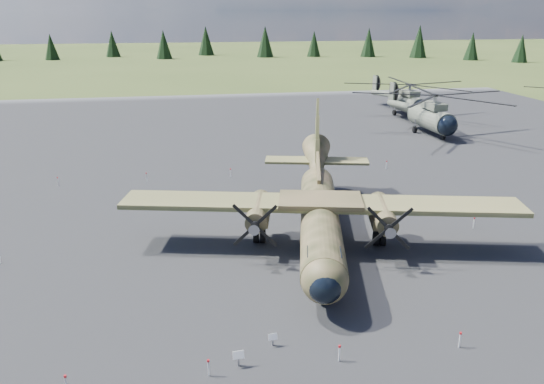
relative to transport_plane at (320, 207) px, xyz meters
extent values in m
plane|color=#4E5927|center=(-4.56, 0.19, -2.54)|extent=(500.00, 500.00, 0.00)
cube|color=#515256|center=(-4.56, 10.19, -2.54)|extent=(120.00, 120.00, 0.04)
cylinder|color=#373B1F|center=(-0.33, -1.38, -0.42)|extent=(6.32, 16.69, 2.57)
sphere|color=#373B1F|center=(-2.24, -9.43, -0.42)|extent=(3.04, 3.04, 2.52)
sphere|color=black|center=(-2.35, -9.92, -0.47)|extent=(2.23, 2.23, 1.85)
cube|color=black|center=(-1.90, -8.00, 0.27)|extent=(2.13, 1.86, 0.51)
cone|color=#373B1F|center=(2.17, 9.17, 0.54)|extent=(3.91, 6.73, 3.87)
cube|color=#9C9FA1|center=(-0.12, -0.49, -1.48)|extent=(2.97, 5.77, 0.46)
cube|color=#354122|center=(-0.22, -0.94, 0.63)|extent=(26.65, 9.19, 0.32)
cube|color=#373B1F|center=(-0.22, -0.94, 0.84)|extent=(6.13, 4.49, 0.32)
cylinder|color=#373B1F|center=(-4.31, -0.25, 0.13)|extent=(2.44, 4.97, 1.38)
cube|color=#373B1F|center=(-4.14, 0.46, -0.47)|extent=(2.06, 3.36, 0.74)
cone|color=gray|center=(-5.00, -3.16, 0.13)|extent=(0.87, 0.97, 0.70)
cylinder|color=black|center=(-4.14, 0.46, -2.03)|extent=(1.02, 1.17, 1.01)
cylinder|color=#373B1F|center=(3.74, -2.16, 0.13)|extent=(2.44, 4.97, 1.38)
cube|color=#373B1F|center=(3.91, -1.44, -0.47)|extent=(2.06, 3.36, 0.74)
cone|color=gray|center=(3.05, -5.07, 0.13)|extent=(0.87, 0.97, 0.70)
cylinder|color=black|center=(3.91, -1.44, -2.03)|extent=(1.02, 1.17, 1.01)
cube|color=#373B1F|center=(1.37, 5.77, 1.09)|extent=(1.85, 6.81, 1.54)
cube|color=#354122|center=(2.28, 9.61, 0.59)|extent=(9.05, 4.00, 0.20)
cylinder|color=gray|center=(-1.98, -8.36, -1.36)|extent=(0.15, 0.15, 0.83)
cylinder|color=black|center=(-1.98, -8.36, -2.03)|extent=(0.51, 0.91, 0.86)
cylinder|color=#66685A|center=(23.02, 30.26, -0.47)|extent=(3.07, 8.12, 2.79)
sphere|color=black|center=(23.17, 26.25, -0.53)|extent=(2.65, 2.65, 2.56)
sphere|color=#66685A|center=(22.88, 34.28, -0.47)|extent=(2.65, 2.65, 2.56)
cube|color=#66685A|center=(23.04, 29.82, 1.31)|extent=(2.02, 3.63, 0.84)
cylinder|color=gray|center=(23.04, 29.82, 2.15)|extent=(0.42, 0.42, 1.11)
cylinder|color=#66685A|center=(22.73, 38.45, -0.08)|extent=(1.28, 9.55, 1.60)
cube|color=#66685A|center=(22.58, 42.63, 1.31)|extent=(0.30, 1.57, 2.68)
cylinder|color=black|center=(22.97, 42.65, 1.31)|extent=(0.17, 2.90, 2.90)
cylinder|color=black|center=(23.14, 26.92, -2.09)|extent=(0.34, 0.77, 0.76)
cylinder|color=black|center=(21.47, 31.55, -2.09)|extent=(0.37, 0.90, 0.89)
cylinder|color=gray|center=(21.47, 31.55, -1.50)|extent=(0.16, 0.16, 1.62)
cylinder|color=black|center=(24.48, 31.66, -2.09)|extent=(0.37, 0.90, 0.89)
cylinder|color=gray|center=(24.48, 31.66, -1.50)|extent=(0.16, 0.16, 1.62)
cylinder|color=#66685A|center=(25.21, 42.72, -0.60)|extent=(3.23, 7.72, 2.61)
sphere|color=black|center=(25.52, 38.96, -0.65)|extent=(2.60, 2.60, 2.41)
sphere|color=#66685A|center=(24.90, 46.47, -0.60)|extent=(2.60, 2.60, 2.41)
cube|color=#66685A|center=(25.24, 42.30, 1.07)|extent=(2.05, 3.48, 0.78)
cylinder|color=gray|center=(25.24, 42.30, 1.86)|extent=(0.41, 0.41, 1.05)
cylinder|color=#66685A|center=(24.57, 50.38, -0.23)|extent=(1.61, 8.97, 1.50)
cube|color=#66685A|center=(24.25, 54.29, 1.07)|extent=(0.35, 1.48, 2.51)
cylinder|color=black|center=(24.62, 54.32, 1.07)|extent=(0.29, 2.72, 2.72)
cylinder|color=black|center=(25.46, 39.59, -2.12)|extent=(0.35, 0.73, 0.71)
cylinder|color=black|center=(23.70, 43.85, -2.12)|extent=(0.38, 0.86, 0.84)
cylinder|color=gray|center=(23.70, 43.85, -1.57)|extent=(0.16, 0.16, 1.52)
cylinder|color=black|center=(26.51, 44.08, -2.12)|extent=(0.38, 0.86, 0.84)
cylinder|color=gray|center=(26.51, 44.08, -1.57)|extent=(0.16, 0.16, 1.52)
cube|color=gray|center=(-7.18, -12.83, -2.22)|extent=(0.10, 0.10, 0.64)
cube|color=white|center=(-7.18, -12.89, -1.91)|extent=(0.53, 0.26, 0.36)
cube|color=gray|center=(-5.37, -11.58, -2.27)|extent=(0.08, 0.08, 0.53)
cube|color=white|center=(-5.37, -11.63, -2.01)|extent=(0.44, 0.23, 0.30)
cylinder|color=white|center=(-14.56, -13.31, -2.14)|extent=(0.07, 0.07, 0.80)
cylinder|color=#AF1217|center=(-14.56, -13.31, -1.74)|extent=(0.12, 0.12, 0.10)
cylinder|color=white|center=(-8.56, -13.31, -2.14)|extent=(0.07, 0.07, 0.80)
cylinder|color=#AF1217|center=(-8.56, -13.31, -1.74)|extent=(0.12, 0.12, 0.10)
cylinder|color=white|center=(-2.56, -13.31, -2.14)|extent=(0.07, 0.07, 0.80)
cylinder|color=#AF1217|center=(-2.56, -13.31, -1.74)|extent=(0.12, 0.12, 0.10)
cylinder|color=white|center=(3.44, -13.31, -2.14)|extent=(0.07, 0.07, 0.80)
cylinder|color=#AF1217|center=(3.44, -13.31, -1.74)|extent=(0.12, 0.12, 0.10)
cylinder|color=white|center=(-20.56, 16.19, -2.14)|extent=(0.07, 0.07, 0.80)
cylinder|color=#AF1217|center=(-20.56, 16.19, -1.74)|extent=(0.12, 0.12, 0.10)
cylinder|color=white|center=(-12.56, 16.19, -2.14)|extent=(0.07, 0.07, 0.80)
cylinder|color=#AF1217|center=(-12.56, 16.19, -1.74)|extent=(0.12, 0.12, 0.10)
cylinder|color=white|center=(-4.56, 16.19, -2.14)|extent=(0.07, 0.07, 0.80)
cylinder|color=#AF1217|center=(-4.56, 16.19, -1.74)|extent=(0.12, 0.12, 0.10)
cylinder|color=white|center=(3.44, 16.19, -2.14)|extent=(0.07, 0.07, 0.80)
cylinder|color=#AF1217|center=(3.44, 16.19, -1.74)|extent=(0.12, 0.12, 0.10)
cylinder|color=white|center=(11.44, 16.19, -2.14)|extent=(0.07, 0.07, 0.80)
cylinder|color=#AF1217|center=(11.44, 16.19, -1.74)|extent=(0.12, 0.12, 0.10)
cylinder|color=white|center=(11.94, 0.19, -2.14)|extent=(0.07, 0.07, 0.80)
cylinder|color=#AF1217|center=(11.94, 0.19, -1.74)|extent=(0.12, 0.12, 0.10)
cone|color=black|center=(97.03, 121.19, 1.72)|extent=(4.77, 4.77, 8.51)
cone|color=black|center=(86.57, 131.98, 1.87)|extent=(4.94, 4.94, 8.82)
cone|color=black|center=(73.39, 143.64, 2.91)|extent=(6.10, 6.10, 10.89)
cone|color=black|center=(57.76, 150.48, 2.37)|extent=(5.50, 5.50, 9.82)
cone|color=black|center=(38.95, 153.86, 1.83)|extent=(4.89, 4.89, 8.74)
cone|color=black|center=(21.80, 155.19, 2.70)|extent=(5.86, 5.86, 10.46)
cone|color=black|center=(2.01, 167.26, 2.57)|extent=(5.72, 5.72, 10.21)
cone|color=black|center=(-12.84, 154.03, 2.14)|extent=(5.24, 5.24, 9.36)
cone|color=black|center=(-30.66, 165.33, 1.94)|extent=(5.02, 5.02, 8.96)
cone|color=black|center=(-49.23, 156.57, 1.64)|extent=(4.67, 4.67, 8.34)
camera|label=1|loc=(-9.22, -33.10, 12.83)|focal=35.00mm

